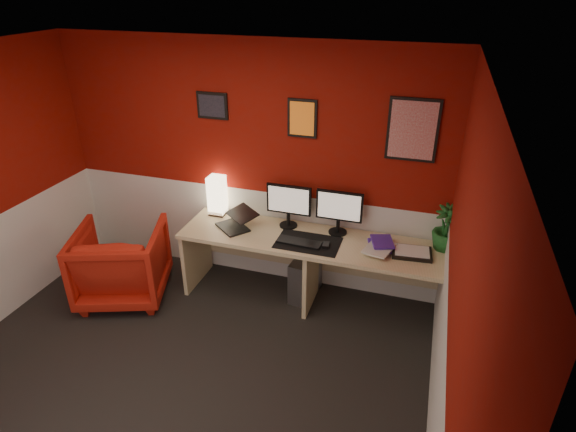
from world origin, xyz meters
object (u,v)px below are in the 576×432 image
object	(u,v)px
zen_tray	(412,253)
armchair	(122,263)
laptop	(232,218)
shoji_lamp	(217,196)
monitor_left	(288,200)
monitor_right	(339,206)
pc_tower	(305,276)
desk	(312,271)
potted_plant	(446,228)

from	to	relation	value
zen_tray	armchair	xyz separation A→B (m)	(-2.79, -0.47, -0.36)
laptop	shoji_lamp	bearing A→B (deg)	176.00
shoji_lamp	armchair	world-z (taller)	shoji_lamp
laptop	monitor_left	bearing A→B (deg)	61.09
shoji_lamp	laptop	world-z (taller)	shoji_lamp
monitor_right	pc_tower	size ratio (longest dim) A/B	1.29
zen_tray	shoji_lamp	bearing A→B (deg)	173.72
shoji_lamp	desk	bearing A→B (deg)	-11.83
monitor_left	pc_tower	xyz separation A→B (m)	(0.21, -0.10, -0.80)
laptop	monitor_right	bearing A→B (deg)	50.97
monitor_left	armchair	size ratio (longest dim) A/B	0.68
pc_tower	armchair	xyz separation A→B (m)	(-1.78, -0.55, 0.16)
laptop	potted_plant	size ratio (longest dim) A/B	0.76
desk	pc_tower	size ratio (longest dim) A/B	5.78
zen_tray	armchair	world-z (taller)	armchair
armchair	laptop	bearing A→B (deg)	-177.22
zen_tray	pc_tower	bearing A→B (deg)	175.17
shoji_lamp	laptop	size ratio (longest dim) A/B	1.21
desk	potted_plant	distance (m)	1.33
shoji_lamp	monitor_right	size ratio (longest dim) A/B	0.69
desk	shoji_lamp	distance (m)	1.25
laptop	zen_tray	size ratio (longest dim) A/B	0.94
potted_plant	desk	bearing A→B (deg)	-170.63
potted_plant	laptop	bearing A→B (deg)	-173.83
desk	monitor_left	xyz separation A→B (m)	(-0.31, 0.19, 0.66)
shoji_lamp	zen_tray	distance (m)	2.03
zen_tray	armchair	size ratio (longest dim) A/B	0.41
pc_tower	desk	bearing A→B (deg)	-38.13
laptop	potted_plant	xyz separation A→B (m)	(2.01, 0.22, 0.11)
zen_tray	pc_tower	world-z (taller)	zen_tray
shoji_lamp	armchair	xyz separation A→B (m)	(-0.77, -0.69, -0.54)
monitor_right	potted_plant	world-z (taller)	monitor_right
shoji_lamp	pc_tower	bearing A→B (deg)	-7.75
shoji_lamp	zen_tray	bearing A→B (deg)	-6.28
monitor_left	pc_tower	world-z (taller)	monitor_left
shoji_lamp	pc_tower	xyz separation A→B (m)	(1.00, -0.14, -0.70)
monitor_left	potted_plant	distance (m)	1.49
desk	zen_tray	distance (m)	1.00
shoji_lamp	monitor_left	size ratio (longest dim) A/B	0.69
monitor_right	armchair	xyz separation A→B (m)	(-2.06, -0.66, -0.63)
zen_tray	potted_plant	bearing A→B (deg)	35.33
shoji_lamp	laptop	bearing A→B (deg)	-42.75
pc_tower	armchair	distance (m)	1.87
potted_plant	pc_tower	size ratio (longest dim) A/B	0.96
monitor_left	zen_tray	bearing A→B (deg)	-8.48
monitor_left	potted_plant	xyz separation A→B (m)	(1.49, 0.01, -0.07)
potted_plant	monitor_right	bearing A→B (deg)	179.80
monitor_right	pc_tower	xyz separation A→B (m)	(-0.29, -0.11, -0.80)
zen_tray	potted_plant	size ratio (longest dim) A/B	0.81
monitor_right	laptop	bearing A→B (deg)	-167.77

